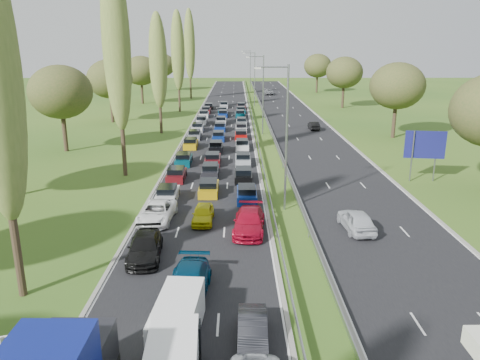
{
  "coord_description": "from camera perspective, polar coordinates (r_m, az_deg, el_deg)",
  "views": [
    {
      "loc": [
        0.46,
        5.61,
        13.42
      ],
      "look_at": [
        0.74,
        46.87,
        1.5
      ],
      "focal_mm": 35.0,
      "sensor_mm": 36.0,
      "label": 1
    }
  ],
  "objects": [
    {
      "name": "ground",
      "position": [
        75.7,
        2.69,
        5.88
      ],
      "size": [
        260.0,
        260.0,
        0.0
      ],
      "primitive_type": "plane",
      "color": "#2D561B",
      "rests_on": "ground"
    },
    {
      "name": "near_carriageway",
      "position": [
        78.1,
        -2.39,
        6.2
      ],
      "size": [
        10.5,
        215.0,
        0.04
      ],
      "primitive_type": "cube",
      "color": "black",
      "rests_on": "ground"
    },
    {
      "name": "far_carriageway",
      "position": [
        78.8,
        7.53,
        6.17
      ],
      "size": [
        10.5,
        215.0,
        0.04
      ],
      "primitive_type": "cube",
      "color": "black",
      "rests_on": "ground"
    },
    {
      "name": "central_reservation",
      "position": [
        78.07,
        2.6,
        6.6
      ],
      "size": [
        2.36,
        215.0,
        0.32
      ],
      "color": "gray",
      "rests_on": "ground"
    },
    {
      "name": "lamp_columns",
      "position": [
        72.89,
        2.83,
        10.25
      ],
      "size": [
        0.18,
        140.18,
        12.0
      ],
      "color": "gray",
      "rests_on": "ground"
    },
    {
      "name": "poplar_row",
      "position": [
        63.7,
        -11.61,
        14.87
      ],
      "size": [
        2.8,
        127.8,
        22.44
      ],
      "color": "#2D2116",
      "rests_on": "ground"
    },
    {
      "name": "woodland_left",
      "position": [
        61.55,
        -22.12,
        9.6
      ],
      "size": [
        8.0,
        166.0,
        11.1
      ],
      "color": "#2D2116",
      "rests_on": "ground"
    },
    {
      "name": "woodland_right",
      "position": [
        65.69,
        20.94,
        10.06
      ],
      "size": [
        8.0,
        153.0,
        11.1
      ],
      "color": "#2D2116",
      "rests_on": "ground"
    },
    {
      "name": "traffic_queue_fill",
      "position": [
        72.93,
        -2.56,
        5.84
      ],
      "size": [
        9.07,
        68.93,
        0.8
      ],
      "color": "silver",
      "rests_on": "ground"
    },
    {
      "name": "near_car_2",
      "position": [
        37.47,
        -10.09,
        -3.89
      ],
      "size": [
        2.79,
        5.5,
        1.49
      ],
      "primitive_type": "imported",
      "rotation": [
        0.0,
        0.0,
        -0.06
      ],
      "color": "white",
      "rests_on": "near_carriageway"
    },
    {
      "name": "near_car_3",
      "position": [
        31.36,
        -11.51,
        -8.03
      ],
      "size": [
        2.49,
        5.29,
        1.49
      ],
      "primitive_type": "imported",
      "rotation": [
        0.0,
        0.0,
        0.08
      ],
      "color": "black",
      "rests_on": "near_carriageway"
    },
    {
      "name": "near_car_7",
      "position": [
        26.46,
        -6.36,
        -12.45
      ],
      "size": [
        2.53,
        5.57,
        1.58
      ],
      "primitive_type": "imported",
      "rotation": [
        0.0,
        0.0,
        -0.06
      ],
      "color": "#053555",
      "rests_on": "near_carriageway"
    },
    {
      "name": "near_car_8",
      "position": [
        36.84,
        -4.53,
        -4.14
      ],
      "size": [
        1.67,
        4.01,
        1.36
      ],
      "primitive_type": "imported",
      "rotation": [
        0.0,
        0.0,
        -0.02
      ],
      "color": "#BEBC0C",
      "rests_on": "near_carriageway"
    },
    {
      "name": "near_car_9",
      "position": [
        22.81,
        1.55,
        -17.87
      ],
      "size": [
        1.45,
        3.97,
        1.3
      ],
      "primitive_type": "imported",
      "rotation": [
        0.0,
        0.0,
        -0.02
      ],
      "color": "black",
      "rests_on": "near_carriageway"
    },
    {
      "name": "near_car_11",
      "position": [
        34.85,
        1.13,
        -5.09
      ],
      "size": [
        2.66,
        5.65,
        1.59
      ],
      "primitive_type": "imported",
      "rotation": [
        0.0,
        0.0,
        -0.08
      ],
      "color": "#A30A22",
      "rests_on": "near_carriageway"
    },
    {
      "name": "far_car_0",
      "position": [
        36.17,
        14.01,
        -4.77
      ],
      "size": [
        2.27,
        4.87,
        1.61
      ],
      "primitive_type": "imported",
      "rotation": [
        0.0,
        0.0,
        3.22
      ],
      "color": "silver",
      "rests_on": "far_carriageway"
    },
    {
      "name": "far_car_1",
      "position": [
        78.38,
        8.97,
        6.57
      ],
      "size": [
        1.48,
        4.1,
        1.34
      ],
      "primitive_type": "imported",
      "rotation": [
        0.0,
        0.0,
        3.16
      ],
      "color": "black",
      "rests_on": "far_carriageway"
    },
    {
      "name": "far_car_2",
      "position": [
        134.55,
        3.5,
        10.7
      ],
      "size": [
        2.85,
        5.73,
        1.56
      ],
      "primitive_type": "imported",
      "rotation": [
        0.0,
        0.0,
        3.19
      ],
      "color": "gray",
      "rests_on": "far_carriageway"
    },
    {
      "name": "white_van_front",
      "position": [
        23.34,
        -7.53,
        -16.16
      ],
      "size": [
        1.92,
        4.89,
        1.96
      ],
      "rotation": [
        0.0,
        0.0,
        -0.07
      ],
      "color": "white",
      "rests_on": "near_carriageway"
    },
    {
      "name": "direction_sign",
      "position": [
        50.67,
        21.61,
        3.76
      ],
      "size": [
        3.98,
        0.65,
        5.2
      ],
      "color": "gray",
      "rests_on": "ground"
    }
  ]
}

